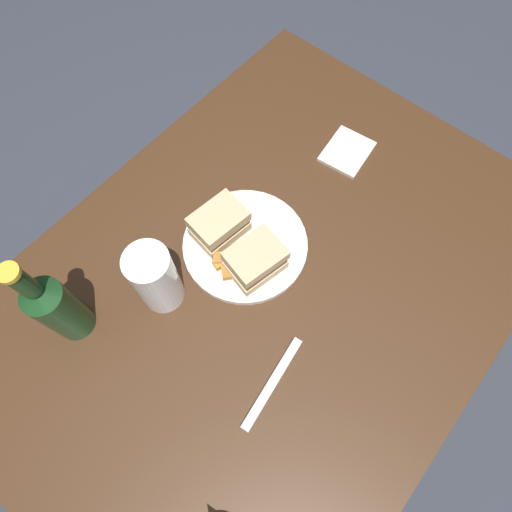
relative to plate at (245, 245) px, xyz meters
name	(u,v)px	position (x,y,z in m)	size (l,w,h in m)	color
ground_plane	(262,357)	(-0.03, -0.08, -0.77)	(6.00, 6.00, 0.00)	#333842
dining_table	(264,329)	(-0.03, -0.08, -0.39)	(1.12, 0.82, 0.76)	#422816
plate	(245,245)	(0.00, 0.00, 0.00)	(0.25, 0.25, 0.01)	silver
sandwich_half_left	(219,224)	(-0.01, 0.05, 0.04)	(0.11, 0.09, 0.06)	#CCB284
sandwich_half_right	(255,261)	(-0.03, -0.05, 0.04)	(0.11, 0.10, 0.07)	#CCB284
potato_wedge_front	(226,260)	(-0.05, 0.00, 0.01)	(0.05, 0.02, 0.01)	#B77F33
potato_wedge_middle	(246,280)	(-0.06, -0.06, 0.02)	(0.04, 0.02, 0.02)	gold
potato_wedge_back	(226,259)	(-0.05, 0.00, 0.02)	(0.05, 0.02, 0.02)	#AD702D
potato_wedge_left_edge	(227,267)	(-0.06, -0.01, 0.01)	(0.05, 0.02, 0.02)	#AD702D
potato_wedge_right_edge	(234,258)	(-0.04, -0.01, 0.01)	(0.05, 0.02, 0.02)	#B77F33
pint_glass	(157,280)	(-0.18, 0.05, 0.06)	(0.08, 0.08, 0.16)	white
cider_bottle	(56,307)	(-0.32, 0.13, 0.09)	(0.07, 0.07, 0.25)	#19421E
napkin	(347,152)	(0.32, -0.02, 0.00)	(0.11, 0.09, 0.01)	silver
fork	(272,383)	(-0.17, -0.21, 0.00)	(0.18, 0.02, 0.01)	silver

